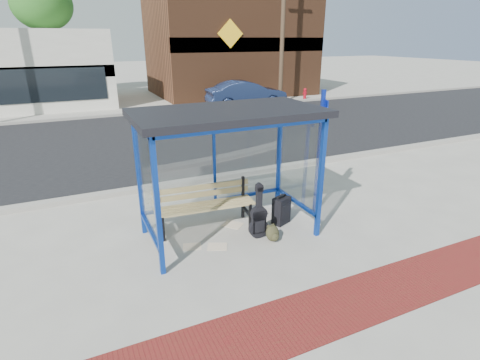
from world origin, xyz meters
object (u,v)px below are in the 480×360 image
guitar_bag (259,219)px  suitcase (281,211)px  parked_car (247,94)px  fire_hydrant (305,93)px  bench (204,203)px  backpack (273,234)px

guitar_bag → suitcase: size_ratio=1.67×
guitar_bag → parked_car: 14.34m
parked_car → guitar_bag: bearing=159.8°
guitar_bag → fire_hydrant: size_ratio=1.56×
suitcase → parked_car: size_ratio=0.14×
bench → guitar_bag: 1.15m
suitcase → parked_car: (5.32, 12.70, 0.43)m
suitcase → fire_hydrant: size_ratio=0.93×
suitcase → parked_car: bearing=44.1°
parked_car → fire_hydrant: parked_car is taller
parked_car → backpack: bearing=160.8°
guitar_bag → fire_hydrant: (10.62, 14.22, -0.02)m
bench → fire_hydrant: 17.59m
suitcase → fire_hydrant: fire_hydrant is taller
bench → fire_hydrant: (11.40, 13.40, -0.16)m
bench → guitar_bag: (0.79, -0.82, -0.14)m
guitar_bag → fire_hydrant: 17.74m
guitar_bag → suitcase: (0.68, 0.31, -0.09)m
bench → parked_car: 13.96m
backpack → fire_hydrant: (10.43, 14.45, 0.21)m
backpack → bench: bearing=129.5°
suitcase → fire_hydrant: bearing=31.3°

